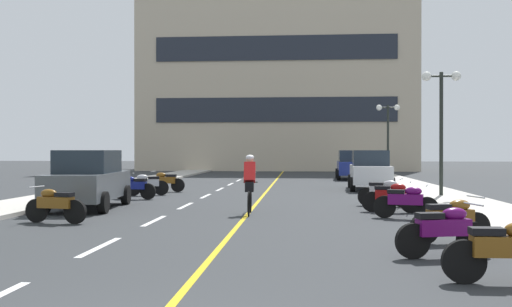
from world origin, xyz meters
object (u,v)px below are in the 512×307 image
parked_car_mid (370,170)px  motorcycle_2 (451,219)px  parked_car_near (88,179)px  motorcycle_9 (165,181)px  cyclist_rider (250,183)px  motorcycle_0 (507,250)px  motorcycle_3 (55,204)px  motorcycle_1 (444,230)px  motorcycle_7 (134,187)px  motorcycle_8 (147,184)px  motorcycle_6 (384,192)px  parked_car_far (352,165)px  street_lamp_mid (441,104)px  motorcycle_4 (406,201)px  motorcycle_5 (392,196)px  street_lamp_far (388,123)px

parked_car_mid → motorcycle_2: bearing=-91.0°
parked_car_near → parked_car_mid: 13.56m
motorcycle_9 → cyclist_rider: bearing=-62.0°
motorcycle_0 → motorcycle_3: bearing=146.6°
motorcycle_1 → motorcycle_7: (-8.59, 10.96, 0.00)m
motorcycle_0 → motorcycle_8: (-8.92, 14.55, 0.00)m
motorcycle_1 → motorcycle_0: bearing=-79.1°
motorcycle_1 → motorcycle_6: size_ratio=1.01×
parked_car_mid → motorcycle_6: 7.99m
parked_car_far → motorcycle_0: parked_car_far is taller
motorcycle_7 → motorcycle_6: bearing=-13.0°
street_lamp_mid → motorcycle_6: size_ratio=2.83×
parked_car_mid → parked_car_near: bearing=-136.1°
motorcycle_0 → motorcycle_6: same height
motorcycle_9 → motorcycle_7: bearing=-94.4°
parked_car_mid → motorcycle_0: 18.78m
parked_car_mid → motorcycle_1: (-0.77, -16.87, -0.44)m
motorcycle_0 → motorcycle_4: 7.44m
parked_car_far → motorcycle_5: bearing=-91.5°
street_lamp_mid → motorcycle_1: size_ratio=2.80×
motorcycle_2 → motorcycle_3: size_ratio=0.98×
parked_car_far → cyclist_rider: size_ratio=2.40×
parked_car_far → parked_car_near: bearing=-117.5°
street_lamp_far → motorcycle_1: (-3.03, -26.51, -3.03)m
parked_car_near → motorcycle_5: 9.26m
parked_car_near → motorcycle_3: bearing=-82.0°
street_lamp_far → motorcycle_4: size_ratio=2.74×
motorcycle_3 → motorcycle_9: 10.74m
motorcycle_6 → motorcycle_5: bearing=-91.7°
motorcycle_3 → motorcycle_9: (0.21, 10.74, 0.00)m
motorcycle_5 → motorcycle_7: size_ratio=0.99×
parked_car_near → motorcycle_9: 7.25m
motorcycle_8 → cyclist_rider: 7.89m
motorcycle_5 → motorcycle_8: (-8.79, 5.55, 0.00)m
motorcycle_5 → street_lamp_far: bearing=81.8°
motorcycle_8 → parked_car_near: bearing=-95.0°
motorcycle_0 → street_lamp_far: bearing=84.6°
parked_car_near → motorcycle_5: (9.24, -0.37, -0.44)m
motorcycle_5 → motorcycle_6: bearing=88.3°
parked_car_far → motorcycle_5: (-0.52, -19.12, -0.44)m
motorcycle_1 → motorcycle_9: bearing=119.5°
parked_car_mid → motorcycle_4: bearing=-92.0°
motorcycle_1 → motorcycle_6: 8.91m
street_lamp_mid → motorcycle_0: 14.75m
motorcycle_1 → cyclist_rider: 7.43m
motorcycle_4 → motorcycle_5: same height
motorcycle_0 → motorcycle_7: same height
motorcycle_1 → motorcycle_4: 5.56m
motorcycle_7 → cyclist_rider: bearing=-44.3°
motorcycle_6 → motorcycle_9: (-8.59, 5.78, 0.00)m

